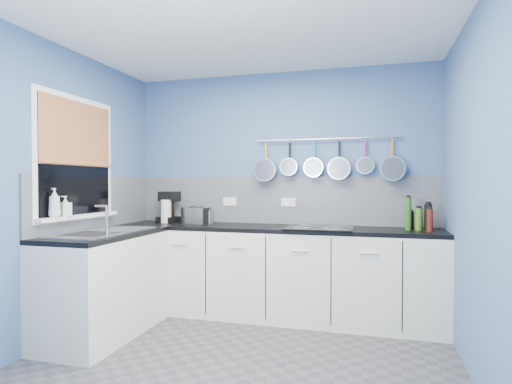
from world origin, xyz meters
The scene contains 41 objects.
floor centered at (0.00, 0.00, -0.01)m, with size 3.20×3.00×0.02m, color #47474C.
ceiling centered at (0.00, 0.00, 2.51)m, with size 3.20×3.00×0.02m, color white.
wall_back centered at (0.00, 1.51, 1.25)m, with size 3.20×0.02×2.50m, color #446393.
wall_front centered at (0.00, -1.51, 1.25)m, with size 3.20×0.02×2.50m, color #446393.
wall_left centered at (-1.61, 0.00, 1.25)m, with size 0.02×3.00×2.50m, color #446393.
wall_right centered at (1.61, 0.00, 1.25)m, with size 0.02×3.00×2.50m, color #446393.
backsplash_back centered at (0.00, 1.49, 1.15)m, with size 3.20×0.02×0.50m, color #92969F.
backsplash_left centered at (-1.59, 0.60, 1.15)m, with size 0.02×1.80×0.50m, color #92969F.
cabinet_run_back centered at (0.00, 1.20, 0.43)m, with size 3.20×0.60×0.86m, color silver.
worktop_back centered at (0.00, 1.20, 0.88)m, with size 3.20×0.60×0.04m, color black.
cabinet_run_left centered at (-1.30, 0.30, 0.43)m, with size 0.60×1.20×0.86m, color silver.
worktop_left centered at (-1.30, 0.30, 0.88)m, with size 0.60×1.20×0.04m, color black.
window_frame centered at (-1.58, 0.30, 1.55)m, with size 0.01×1.00×1.10m, color white.
window_glass centered at (-1.57, 0.30, 1.55)m, with size 0.01×0.90×1.00m, color black.
bamboo_blind centered at (-1.56, 0.30, 1.77)m, with size 0.01×0.90×0.55m, color #B26F45.
window_sill centered at (-1.55, 0.30, 1.04)m, with size 0.10×0.98×0.03m, color white.
sink_unit centered at (-1.30, 0.30, 0.90)m, with size 0.50×0.95×0.01m, color silver.
mixer_tap centered at (-1.14, 0.12, 1.03)m, with size 0.12×0.08×0.26m, color silver, non-canonical shape.
socket_left centered at (-0.55, 1.48, 1.13)m, with size 0.15×0.01×0.09m, color white.
socket_right centered at (0.10, 1.48, 1.13)m, with size 0.15×0.01×0.09m, color white.
pot_rail centered at (0.50, 1.45, 1.78)m, with size 0.02×0.02×1.45m, color silver.
soap_bottle_a centered at (-1.53, -0.02, 1.17)m, with size 0.09×0.09×0.24m, color white.
soap_bottle_b centered at (-1.53, 0.10, 1.14)m, with size 0.08×0.08×0.17m, color white.
paper_towel centered at (-1.20, 1.24, 1.02)m, with size 0.11×0.11×0.25m, color white.
coffee_maker centered at (-1.21, 1.31, 1.07)m, with size 0.19×0.21×0.34m, color black, non-canonical shape.
toaster centered at (-0.86, 1.27, 0.99)m, with size 0.27×0.15×0.17m, color silver.
canister centered at (-0.74, 1.32, 0.97)m, with size 0.10×0.10×0.14m, color silver.
hob centered at (0.47, 1.15, 0.91)m, with size 0.63×0.55×0.01m, color black.
pan_0 centered at (-0.13, 1.44, 1.56)m, with size 0.24×0.10×0.43m, color silver, non-canonical shape.
pan_1 centered at (0.12, 1.44, 1.59)m, with size 0.18×0.09×0.37m, color silver, non-canonical shape.
pan_2 centered at (0.37, 1.44, 1.58)m, with size 0.20×0.09×0.39m, color silver, non-canonical shape.
pan_3 centered at (0.63, 1.44, 1.57)m, with size 0.23×0.09×0.42m, color silver, non-canonical shape.
pan_4 centered at (0.88, 1.44, 1.60)m, with size 0.17×0.06×0.36m, color silver, non-canonical shape.
pan_5 centered at (1.14, 1.44, 1.56)m, with size 0.24×0.10×0.43m, color silver, non-canonical shape.
condiment_0 centered at (1.45, 1.31, 0.96)m, with size 0.07×0.07×0.12m, color brown.
condiment_1 centered at (1.38, 1.31, 0.97)m, with size 0.05×0.05×0.14m, color olive.
condiment_2 centered at (1.29, 1.32, 0.98)m, with size 0.07×0.07×0.17m, color black.
condiment_3 centered at (1.44, 1.24, 1.02)m, with size 0.07×0.07×0.24m, color black.
condiment_4 centered at (1.36, 1.22, 1.00)m, with size 0.06×0.06×0.20m, color #3F721E.
condiment_5 centered at (1.26, 1.21, 1.05)m, with size 0.06×0.06×0.30m, color #265919.
condiment_6 centered at (1.44, 1.12, 1.00)m, with size 0.05×0.05×0.20m, color #4C190C.
Camera 1 is at (0.95, -2.82, 1.32)m, focal length 29.21 mm.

